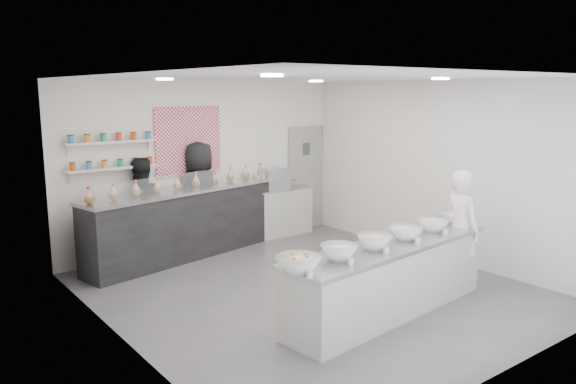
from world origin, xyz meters
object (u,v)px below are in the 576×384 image
at_px(espresso_machine, 274,179).
at_px(staff_right, 199,196).
at_px(back_bar, 188,222).
at_px(prep_counter, 389,279).
at_px(woman_prep, 461,230).
at_px(staff_left, 140,210).
at_px(espresso_ledge, 282,212).

xyz_separation_m(espresso_machine, staff_right, (-1.60, 0.07, -0.16)).
bearing_deg(espresso_machine, back_bar, -174.76).
bearing_deg(prep_counter, back_bar, 96.90).
relative_size(woman_prep, staff_right, 0.89).
distance_m(espresso_machine, woman_prep, 4.01).
xyz_separation_m(staff_left, staff_right, (1.11, 0.00, 0.10)).
distance_m(prep_counter, espresso_machine, 4.20).
bearing_deg(espresso_machine, prep_counter, -105.35).
xyz_separation_m(espresso_ledge, woman_prep, (0.22, -3.98, 0.40)).
bearing_deg(staff_left, espresso_ledge, 173.60).
distance_m(espresso_ledge, woman_prep, 4.01).
bearing_deg(back_bar, espresso_ledge, -6.59).
bearing_deg(prep_counter, woman_prep, -5.09).
bearing_deg(espresso_ledge, prep_counter, -107.74).
relative_size(back_bar, espresso_machine, 7.53).
bearing_deg(staff_left, woman_prep, 122.50).
xyz_separation_m(woman_prep, staff_left, (-3.11, 4.05, 0.00)).
distance_m(prep_counter, espresso_ledge, 4.20).
bearing_deg(back_bar, woman_prep, -69.54).
xyz_separation_m(espresso_ledge, staff_left, (-2.89, 0.07, 0.40)).
relative_size(espresso_ledge, staff_right, 0.65).
bearing_deg(staff_right, prep_counter, 101.74).
height_order(back_bar, woman_prep, woman_prep).
xyz_separation_m(prep_counter, woman_prep, (1.50, 0.02, 0.41)).
xyz_separation_m(back_bar, espresso_machine, (1.96, 0.18, 0.54)).
distance_m(prep_counter, staff_left, 4.40).
relative_size(espresso_ledge, staff_left, 0.73).
height_order(espresso_ledge, staff_right, staff_right).
distance_m(espresso_ledge, staff_left, 2.92).
distance_m(staff_left, staff_right, 1.12).
xyz_separation_m(espresso_machine, staff_left, (-2.71, 0.07, -0.26)).
bearing_deg(prep_counter, staff_right, 91.16).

